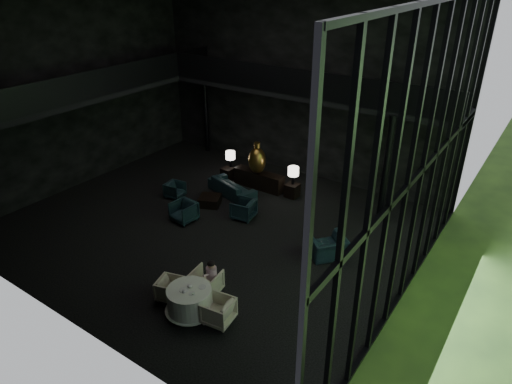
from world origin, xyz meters
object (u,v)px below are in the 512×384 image
Objects in this scene: side_table_right at (292,190)px; dining_table at (190,302)px; dining_chair_west at (170,289)px; bronze_urn at (257,160)px; lounge_armchair_west at (175,190)px; child at (211,271)px; console at (259,180)px; sofa at (232,184)px; lounge_armchair_east at (243,208)px; table_lamp_left at (230,156)px; table_lamp_right at (293,172)px; coffee_table at (210,201)px; side_table_left at (228,174)px; dining_chair_north at (206,281)px; dining_chair_east at (218,310)px; window_armchair at (328,243)px; lounge_armchair_south at (184,210)px.

dining_table reaches higher than side_table_right.
dining_chair_west is (-0.84, 0.11, -0.02)m from dining_table.
bronze_urn is at bearing -172.82° from side_table_right.
dining_chair_west is at bearing -145.11° from lounge_armchair_west.
dining_table is 2.10× the size of child.
sofa is at bearing -115.04° from console.
dining_chair_west is (1.97, -7.37, -0.05)m from console.
dining_table reaches higher than dining_chair_west.
child reaches higher than lounge_armchair_east.
table_lamp_left is 3.29m from side_table_right.
coffee_table is at bearing -132.91° from table_lamp_right.
side_table_left is 0.61× the size of lounge_armchair_east.
side_table_right is 4.78m from lounge_armchair_west.
side_table_left is 0.84× the size of dining_chair_west.
bronze_urn is 7.00m from child.
sofa reaches higher than console.
table_lamp_right is 3.52m from coffee_table.
lounge_armchair_east is 1.00× the size of dining_chair_north.
side_table_right is at bearing 7.18° from bronze_urn.
bronze_urn is 1.91m from side_table_right.
sofa is at bearing 6.22° from dining_chair_west.
bronze_urn is 2.58× the size of side_table_left.
dining_chair_east reaches higher than lounge_armchair_west.
table_lamp_right is (3.20, -0.03, 0.06)m from table_lamp_left.
dining_chair_east is at bearing 26.67° from window_armchair.
coffee_table is (-1.70, 0.09, -0.25)m from lounge_armchair_east.
bronze_urn is 1.14× the size of window_armchair.
window_armchair reaches higher than dining_table.
table_lamp_left is 0.96× the size of table_lamp_right.
dining_chair_east is (2.10, -7.41, 0.11)m from side_table_right.
sofa is 2.08× the size of window_armchair.
table_lamp_left reaches higher than window_armchair.
lounge_armchair_south is 1.12× the size of coffee_table.
lounge_armchair_west is 7.02m from dining_table.
lounge_armchair_south is 0.65× the size of dining_table.
lounge_armchair_east is (3.30, 0.20, 0.10)m from lounge_armchair_west.
sofa is at bearing -153.09° from dining_chair_east.
child is (0.83, 0.85, 0.46)m from dining_chair_west.
bronze_urn is at bearing 72.36° from coffee_table.
bronze_urn is at bearing -90.00° from console.
dining_chair_north is at bearing -67.65° from bronze_urn.
window_armchair reaches higher than dining_chair_west.
side_table_right is 0.66× the size of lounge_armchair_east.
coffee_table is at bearing -87.31° from lounge_armchair_west.
side_table_left is (-1.60, 0.03, -1.04)m from bronze_urn.
dining_table is at bearing -113.32° from dining_chair_west.
lounge_armchair_south is 5.58m from dining_chair_east.
window_armchair is at bearing -32.36° from console.
dining_chair_west is at bearing -74.74° from bronze_urn.
window_armchair reaches higher than coffee_table.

